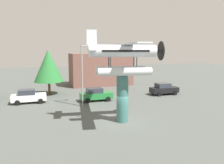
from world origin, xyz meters
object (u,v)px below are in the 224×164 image
Objects in this scene: display_pedestal at (122,98)px; car_near_white at (28,96)px; car_far_black at (164,89)px; streetlight_primary at (84,71)px; tree_east at (48,66)px; floatplane_monument at (124,56)px; car_mid_green at (96,94)px; storefront_building at (101,69)px.

car_near_white is (-8.59, 10.69, -1.37)m from display_pedestal.
streetlight_primary is (-12.77, -2.90, 3.39)m from car_far_black.
tree_east is at bearing 58.77° from car_near_white.
streetlight_primary is at bearing 117.90° from floatplane_monument.
car_mid_green is at bearing -176.42° from car_far_black.
floatplane_monument is at bearing -9.07° from display_pedestal.
display_pedestal is at bearing -69.46° from tree_east.
car_near_white is 6.48m from tree_east.
storefront_building is (6.39, 15.17, -1.28)m from streetlight_primary.
floatplane_monument is 2.49× the size of car_near_white.
storefront_building is at bearing 88.64° from floatplane_monument.
car_far_black is at bearing -62.53° from storefront_building.
car_far_black is at bearing 3.58° from car_mid_green.
floatplane_monument is 1.43× the size of streetlight_primary.
streetlight_primary reaches higher than car_near_white.
floatplane_monument reaches higher than streetlight_primary.
streetlight_primary reaches higher than display_pedestal.
car_mid_green is at bearing 91.17° from display_pedestal.
storefront_building is at bearing 33.71° from tree_east.
car_far_black is (19.15, -0.95, 0.00)m from car_near_white.
streetlight_primary is (6.39, -3.85, 3.39)m from car_near_white.
car_near_white is 0.58× the size of streetlight_primary.
car_far_black is at bearing -19.03° from tree_east.
car_far_black is 0.58× the size of streetlight_primary.
storefront_building is at bearing 117.47° from car_far_black.
storefront_building is (12.78, 11.31, 2.12)m from car_near_white.
storefront_building is 1.68× the size of tree_east.
display_pedestal is 9.17m from car_mid_green.
car_far_black is at bearing 12.82° from streetlight_primary.
display_pedestal is 0.62× the size of streetlight_primary.
car_mid_green is at bearing -108.67° from storefront_building.
tree_east is at bearing 120.01° from floatplane_monument.
car_far_black is 13.98m from storefront_building.
floatplane_monument is 7.49m from streetlight_primary.
streetlight_primary is 0.64× the size of storefront_building.
storefront_building is 12.03m from tree_east.
display_pedestal is 22.41m from storefront_building.
floatplane_monument reaches higher than display_pedestal.
car_mid_green is at bearing 101.05° from floatplane_monument.
tree_east is at bearing 160.97° from car_far_black.
storefront_building reaches higher than car_near_white.
streetlight_primary is 16.51m from storefront_building.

